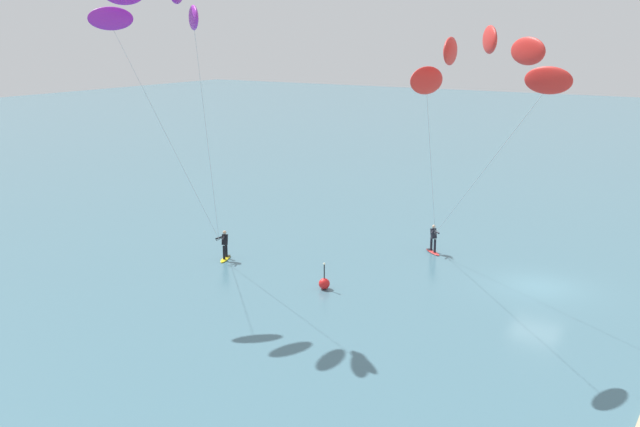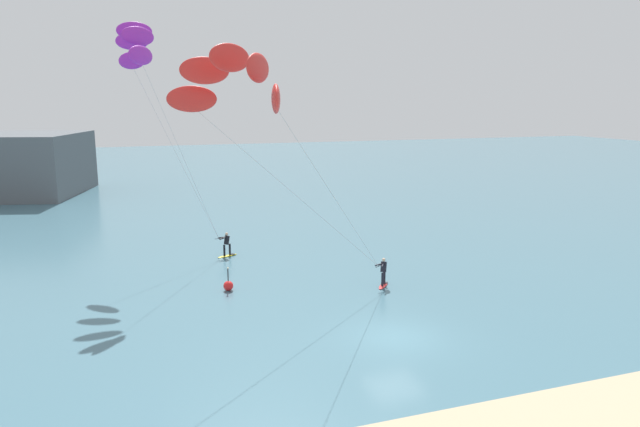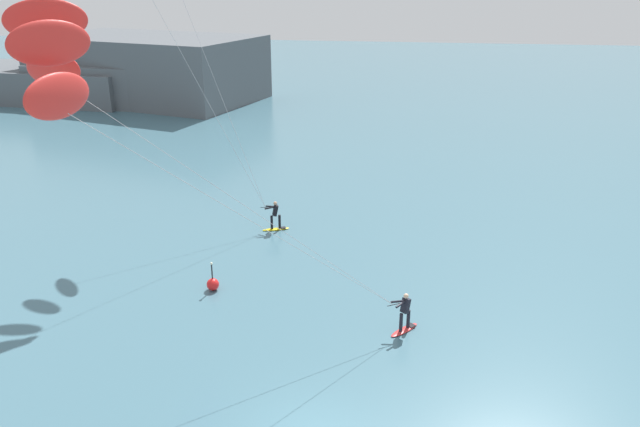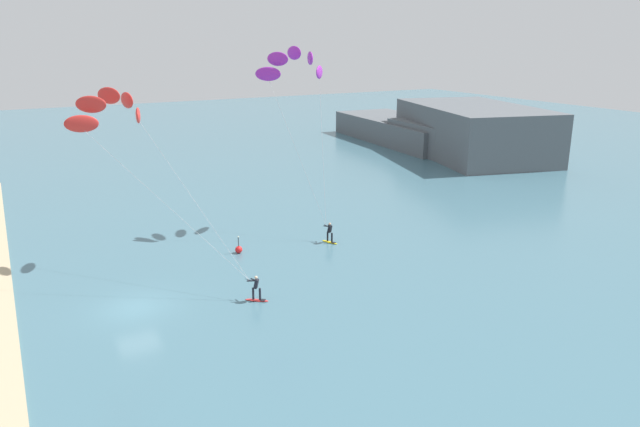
{
  "view_description": "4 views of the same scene",
  "coord_description": "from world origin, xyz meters",
  "views": [
    {
      "loc": [
        -35.53,
        -9.02,
        12.51
      ],
      "look_at": [
        -2.13,
        11.66,
        2.74
      ],
      "focal_mm": 41.15,
      "sensor_mm": 36.0,
      "label": 1
    },
    {
      "loc": [
        -11.39,
        -22.29,
        10.58
      ],
      "look_at": [
        0.99,
        13.28,
        3.22
      ],
      "focal_mm": 32.58,
      "sensor_mm": 36.0,
      "label": 2
    },
    {
      "loc": [
        2.61,
        -14.77,
        13.34
      ],
      "look_at": [
        -1.86,
        13.99,
        2.05
      ],
      "focal_mm": 34.79,
      "sensor_mm": 36.0,
      "label": 3
    },
    {
      "loc": [
        34.35,
        -5.93,
        15.84
      ],
      "look_at": [
        -0.81,
        13.32,
        3.91
      ],
      "focal_mm": 33.12,
      "sensor_mm": 36.0,
      "label": 4
    }
  ],
  "objects": [
    {
      "name": "ground_plane",
      "position": [
        0.0,
        0.0,
        0.0
      ],
      "size": [
        240.0,
        240.0,
        0.0
      ],
      "primitive_type": "plane",
      "color": "#426B7A"
    },
    {
      "name": "kitesurfer_nearshore",
      "position": [
        -9.82,
        15.97,
        13.43
      ],
      "size": [
        7.21,
        6.58,
        15.25
      ],
      "color": "yellow",
      "rests_on": "ground"
    },
    {
      "name": "kitesurfer_mid_water",
      "position": [
        -6.72,
        1.02,
        11.03
      ],
      "size": [
        12.66,
        9.87,
        12.75
      ],
      "color": "red",
      "rests_on": "ground"
    },
    {
      "name": "marker_buoy",
      "position": [
        -5.98,
        9.03,
        0.3
      ],
      "size": [
        0.56,
        0.56,
        1.38
      ],
      "color": "red",
      "rests_on": "ground"
    }
  ]
}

